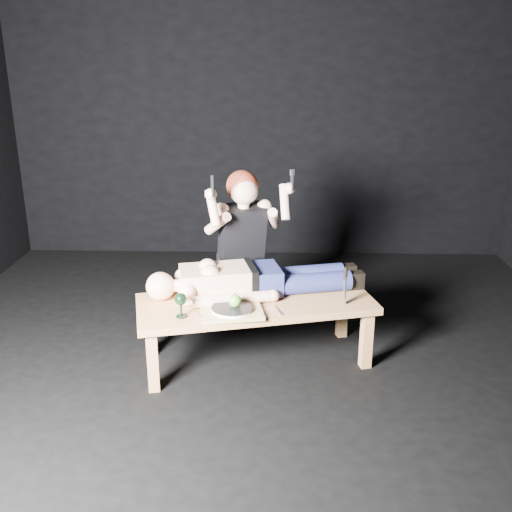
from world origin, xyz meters
The scene contains 13 objects.
ground centered at (0.00, 0.00, 0.00)m, with size 5.00×5.00×0.00m, color black.
back_wall centered at (0.00, 2.50, 1.50)m, with size 5.00×5.00×0.00m, color black.
table centered at (0.02, 0.16, 0.23)m, with size 1.57×0.59×0.45m, color #BF8647.
lying_man centered at (0.03, 0.31, 0.57)m, with size 1.47×0.45×0.25m, color beige, non-canonical shape.
kneeling_woman centered at (-0.12, 0.70, 0.64)m, with size 0.68×0.77×1.28m, color black, non-canonical shape.
serving_tray centered at (-0.13, -0.05, 0.46)m, with size 0.39×0.28×0.02m, color tan.
plate centered at (-0.13, -0.05, 0.48)m, with size 0.26×0.26×0.02m, color white.
apple centered at (-0.11, -0.04, 0.53)m, with size 0.08×0.08×0.08m, color #3B8F2B.
goblet centered at (-0.44, -0.11, 0.53)m, with size 0.08×0.08×0.16m, color black, non-canonical shape.
fork_flat centered at (-0.33, -0.11, 0.45)m, with size 0.01×0.17×0.01m, color #B2B2B7.
knife_flat centered at (0.16, 0.01, 0.45)m, with size 0.01×0.17×0.01m, color #B2B2B7.
spoon_flat centered at (0.08, 0.07, 0.45)m, with size 0.01×0.17×0.01m, color #B2B2B7.
carving_knife centered at (0.60, 0.12, 0.58)m, with size 0.03×0.04×0.26m, color #B2B2B7, non-canonical shape.
Camera 1 is at (0.13, -3.44, 2.01)m, focal length 41.04 mm.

